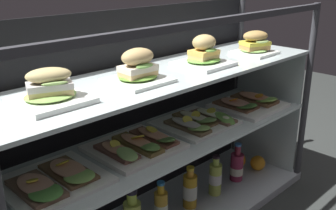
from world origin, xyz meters
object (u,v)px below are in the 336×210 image
Objects in this scene: open_sandwich_tray_near_left_corner at (137,145)px; orange_fruit_near_left_post at (238,160)px; plated_roll_sandwich_far_right at (138,69)px; open_sandwich_tray_near_right_corner at (53,180)px; juice_bottle_front_right_end at (215,178)px; orange_fruit_beside_bottles at (258,163)px; juice_bottle_near_post at (161,207)px; juice_bottle_tucked_behind at (190,190)px; plated_roll_sandwich_center at (50,91)px; plated_roll_sandwich_right_of_center at (204,55)px; open_sandwich_tray_far_right at (198,121)px; open_sandwich_tray_far_left at (249,103)px; plated_roll_sandwich_far_left at (255,45)px; juice_bottle_back_center at (237,166)px.

open_sandwich_tray_near_left_corner is 0.85m from orange_fruit_near_left_post.
plated_roll_sandwich_far_right reaches higher than open_sandwich_tray_near_right_corner.
orange_fruit_near_left_post is (0.30, 0.08, -0.04)m from juice_bottle_front_right_end.
open_sandwich_tray_near_left_corner reaches higher than orange_fruit_beside_bottles.
juice_bottle_near_post is 1.03× the size of juice_bottle_tucked_behind.
juice_bottle_front_right_end is at bearing -1.23° from juice_bottle_near_post.
plated_roll_sandwich_center is at bearing -178.57° from open_sandwich_tray_near_left_corner.
plated_roll_sandwich_right_of_center reaches higher than juice_bottle_tucked_behind.
plated_roll_sandwich_far_right reaches higher than open_sandwich_tray_far_right.
plated_roll_sandwich_right_of_center is 0.47m from open_sandwich_tray_far_left.
open_sandwich_tray_near_right_corner is at bearing -176.69° from orange_fruit_near_left_post.
open_sandwich_tray_near_right_corner is at bearing 178.35° from plated_roll_sandwich_right_of_center.
plated_roll_sandwich_right_of_center reaches higher than open_sandwich_tray_far_right.
open_sandwich_tray_near_right_corner is at bearing 177.68° from plated_roll_sandwich_far_left.
orange_fruit_beside_bottles is (1.15, -0.03, -0.66)m from plated_roll_sandwich_center.
open_sandwich_tray_far_right reaches higher than open_sandwich_tray_near_right_corner.
plated_roll_sandwich_far_left is 0.85× the size of juice_bottle_front_right_end.
juice_bottle_front_right_end is (-0.22, 0.03, -0.62)m from plated_roll_sandwich_far_left.
open_sandwich_tray_far_left reaches higher than juice_bottle_near_post.
open_sandwich_tray_near_right_corner is (-0.70, 0.02, -0.30)m from plated_roll_sandwich_right_of_center.
open_sandwich_tray_near_right_corner reaches higher than juice_bottle_front_right_end.
juice_bottle_front_right_end is at bearing -10.55° from open_sandwich_tray_far_right.
open_sandwich_tray_far_right is 0.44m from juice_bottle_back_center.
open_sandwich_tray_far_right is 1.58× the size of juice_bottle_tucked_behind.
plated_roll_sandwich_center is 1.00× the size of juice_bottle_near_post.
juice_bottle_near_post is (-0.57, 0.04, -0.62)m from plated_roll_sandwich_far_left.
juice_bottle_front_right_end reaches higher than orange_fruit_near_left_post.
open_sandwich_tray_near_left_corner is at bearing 175.31° from plated_roll_sandwich_right_of_center.
plated_roll_sandwich_center is 0.89m from juice_bottle_tucked_behind.
plated_roll_sandwich_far_right is 1.02m from orange_fruit_near_left_post.
orange_fruit_near_left_post is at bearing 4.26° from open_sandwich_tray_near_left_corner.
plated_roll_sandwich_far_right is at bearing -2.45° from open_sandwich_tray_near_right_corner.
plated_roll_sandwich_center is 0.33m from plated_roll_sandwich_far_right.
plated_roll_sandwich_far_right reaches higher than orange_fruit_beside_bottles.
juice_bottle_back_center is (0.31, 0.01, -0.63)m from plated_roll_sandwich_right_of_center.
open_sandwich_tray_near_left_corner is 1.56× the size of juice_bottle_front_right_end.
juice_bottle_back_center is 2.42× the size of orange_fruit_near_left_post.
juice_bottle_near_post is at bearing 176.66° from plated_roll_sandwich_right_of_center.
open_sandwich_tray_near_right_corner is 3.95× the size of orange_fruit_beside_bottles.
plated_roll_sandwich_far_right is at bearing -176.53° from open_sandwich_tray_far_right.
plated_roll_sandwich_right_of_center is at bearing -4.69° from open_sandwich_tray_near_left_corner.
juice_bottle_back_center is at bearing 172.98° from orange_fruit_beside_bottles.
juice_bottle_front_right_end is at bearing -179.80° from open_sandwich_tray_far_left.
open_sandwich_tray_far_left is (0.36, 0.01, -0.30)m from plated_roll_sandwich_right_of_center.
open_sandwich_tray_far_right is at bearing 6.81° from juice_bottle_tucked_behind.
open_sandwich_tray_far_left is at bearing -126.27° from orange_fruit_near_left_post.
juice_bottle_front_right_end is 1.00× the size of juice_bottle_back_center.
open_sandwich_tray_near_left_corner is 0.73m from juice_bottle_back_center.
plated_roll_sandwich_center is 1.20× the size of plated_roll_sandwich_far_left.
plated_roll_sandwich_far_right is 0.78m from juice_bottle_front_right_end.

